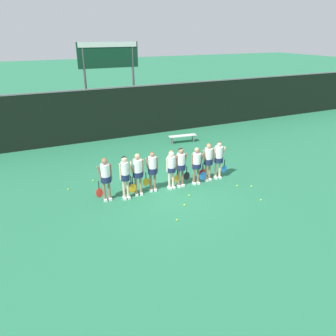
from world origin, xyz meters
TOP-DOWN VIEW (x-y plane):
  - ground_plane at (0.00, 0.00)m, footprint 140.00×140.00m
  - fence_windscreen at (0.00, 7.57)m, footprint 60.00×0.08m
  - scoreboard at (0.24, 8.81)m, footprint 3.63×0.15m
  - bench_courtside at (3.32, 5.12)m, footprint 1.65×0.55m
  - player_0 at (-2.57, 0.09)m, footprint 0.67×0.40m
  - player_1 at (-1.85, -0.10)m, footprint 0.63×0.33m
  - player_2 at (-1.32, 0.00)m, footprint 0.68×0.41m
  - player_3 at (-0.66, 0.09)m, footprint 0.63×0.36m
  - player_4 at (0.12, -0.03)m, footprint 0.65×0.36m
  - player_5 at (0.56, -0.03)m, footprint 0.67×0.39m
  - player_6 at (1.27, -0.08)m, footprint 0.67×0.40m
  - player_7 at (1.88, 0.00)m, footprint 0.68×0.39m
  - player_8 at (2.42, 0.02)m, footprint 0.66×0.40m
  - tennis_ball_0 at (2.98, 1.99)m, footprint 0.07×0.07m
  - tennis_ball_1 at (3.20, -1.36)m, footprint 0.07×0.07m
  - tennis_ball_2 at (2.69, -1.07)m, footprint 0.07×0.07m
  - tennis_ball_3 at (0.45, -0.97)m, footprint 0.07×0.07m
  - tennis_ball_4 at (-3.78, 1.60)m, footprint 0.07×0.07m
  - tennis_ball_5 at (-0.08, -1.59)m, footprint 0.07×0.07m
  - tennis_ball_6 at (2.34, 1.47)m, footprint 0.07×0.07m
  - tennis_ball_7 at (3.31, 1.02)m, footprint 0.06×0.06m
  - tennis_ball_8 at (0.06, 1.73)m, footprint 0.07×0.07m
  - tennis_ball_9 at (-2.68, 2.01)m, footprint 0.07×0.07m
  - tennis_ball_10 at (2.78, -2.48)m, footprint 0.06×0.06m
  - tennis_ball_11 at (-0.80, -2.40)m, footprint 0.07×0.07m

SIDE VIEW (x-z plane):
  - ground_plane at x=0.00m, z-range 0.00..0.00m
  - tennis_ball_7 at x=3.31m, z-range 0.00..0.06m
  - tennis_ball_10 at x=2.78m, z-range 0.00..0.06m
  - tennis_ball_3 at x=0.45m, z-range 0.00..0.07m
  - tennis_ball_0 at x=2.98m, z-range 0.00..0.07m
  - tennis_ball_11 at x=-0.80m, z-range 0.00..0.07m
  - tennis_ball_8 at x=0.06m, z-range 0.00..0.07m
  - tennis_ball_2 at x=2.69m, z-range 0.00..0.07m
  - tennis_ball_1 at x=3.20m, z-range 0.00..0.07m
  - tennis_ball_4 at x=-3.78m, z-range 0.00..0.07m
  - tennis_ball_9 at x=-2.68m, z-range 0.00..0.07m
  - tennis_ball_6 at x=2.34m, z-range 0.00..0.07m
  - tennis_ball_5 at x=-0.08m, z-range 0.00..0.07m
  - bench_courtside at x=3.32m, z-range 0.16..0.59m
  - player_6 at x=1.27m, z-range 0.15..1.77m
  - player_4 at x=0.12m, z-range 0.15..1.80m
  - player_3 at x=-0.66m, z-range 0.14..1.83m
  - player_8 at x=2.42m, z-range 0.16..1.85m
  - player_7 at x=1.88m, z-range 0.16..1.86m
  - player_5 at x=0.56m, z-range 0.16..1.87m
  - player_1 at x=-1.85m, z-range 0.15..1.90m
  - player_2 at x=-1.32m, z-range 0.17..1.90m
  - player_0 at x=-2.57m, z-range 0.17..1.90m
  - fence_windscreen at x=0.00m, z-range 0.01..3.08m
  - scoreboard at x=0.24m, z-range 1.53..6.99m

